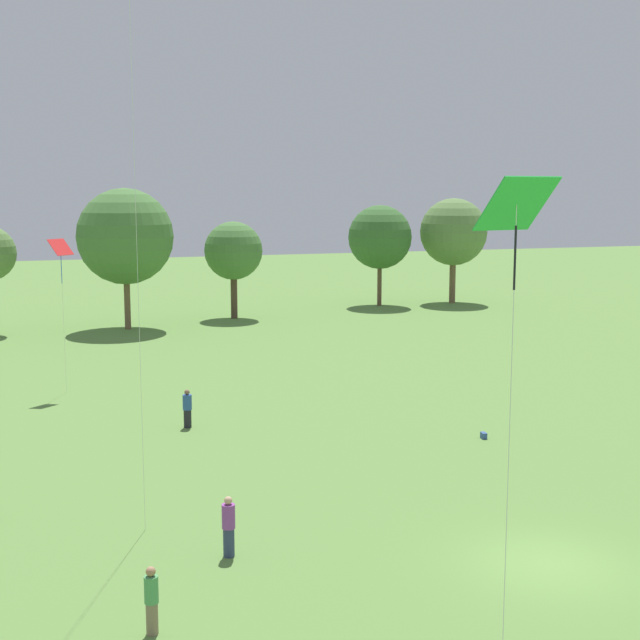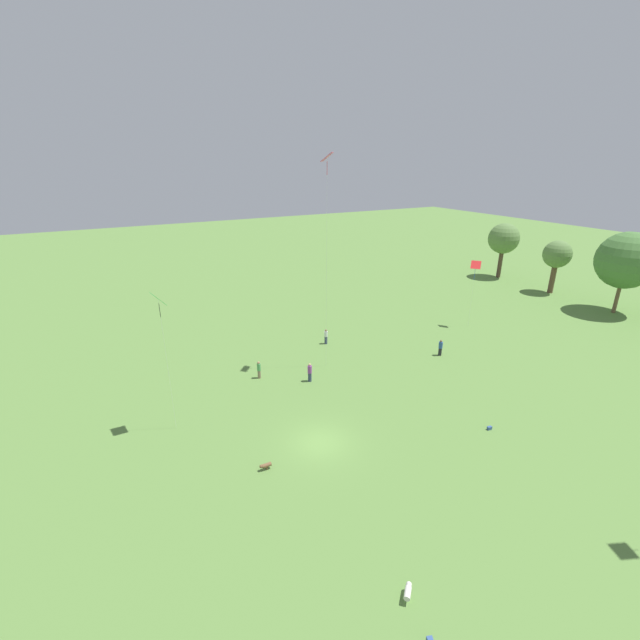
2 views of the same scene
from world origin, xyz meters
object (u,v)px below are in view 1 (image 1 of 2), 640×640
object	(u,v)px
person_0	(152,600)
person_4	(187,409)
person_3	(229,527)
picnic_bag_1	(484,435)
kite_2	(61,251)
kite_1	(516,223)

from	to	relation	value
person_0	person_4	size ratio (longest dim) A/B	0.98
person_0	person_3	world-z (taller)	person_3
person_0	person_4	xyz separation A→B (m)	(4.32, 18.44, -0.00)
person_3	picnic_bag_1	distance (m)	15.81
person_0	person_3	bearing A→B (deg)	62.57
kite_2	kite_1	bearing A→B (deg)	-76.46
person_3	kite_2	world-z (taller)	kite_2
kite_1	kite_2	world-z (taller)	kite_1
person_0	kite_2	world-z (taller)	kite_2
person_3	picnic_bag_1	xyz separation A→B (m)	(13.24, 8.61, -0.78)
person_0	kite_2	size ratio (longest dim) A/B	0.21
picnic_bag_1	person_3	bearing A→B (deg)	-146.98
kite_1	person_0	bearing A→B (deg)	-26.13
person_0	person_3	size ratio (longest dim) A/B	0.94
person_3	person_4	world-z (taller)	person_3
person_3	kite_1	distance (m)	15.52
picnic_bag_1	kite_1	bearing A→B (deg)	-118.80
person_0	kite_2	xyz separation A→B (m)	(-0.43, 27.51, 6.61)
person_4	kite_1	xyz separation A→B (m)	(0.19, -26.91, 9.25)
person_3	person_0	bearing A→B (deg)	115.30
person_3	person_4	size ratio (longest dim) A/B	1.04
person_0	person_4	bearing A→B (deg)	85.12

